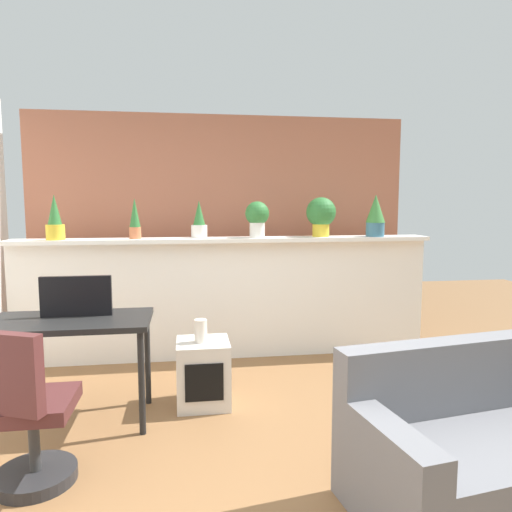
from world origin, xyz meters
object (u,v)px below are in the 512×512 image
object	(u,v)px
potted_plant_0	(55,221)
office_chair	(25,420)
potted_plant_3	(257,217)
potted_plant_4	(321,214)
couch	(496,449)
potted_plant_1	(135,219)
potted_plant_5	(375,215)
side_cube_shelf	(203,373)
potted_plant_2	(199,222)
desk	(70,331)
tv_monitor	(76,296)
vase_on_shelf	(201,331)

from	to	relation	value
potted_plant_0	office_chair	size ratio (longest dim) A/B	0.46
potted_plant_3	potted_plant_4	distance (m)	0.66
potted_plant_0	couch	distance (m)	3.87
potted_plant_1	potted_plant_5	world-z (taller)	potted_plant_5
potted_plant_5	side_cube_shelf	size ratio (longest dim) A/B	0.85
potted_plant_0	potted_plant_4	xyz separation A→B (m)	(2.55, 0.07, 0.05)
potted_plant_2	desk	size ratio (longest dim) A/B	0.33
potted_plant_4	couch	world-z (taller)	potted_plant_4
potted_plant_1	potted_plant_4	bearing A→B (deg)	1.27
potted_plant_1	side_cube_shelf	bearing A→B (deg)	-61.20
potted_plant_0	potted_plant_5	xyz separation A→B (m)	(3.10, -0.01, 0.04)
couch	potted_plant_3	bearing A→B (deg)	109.40
potted_plant_0	potted_plant_3	size ratio (longest dim) A/B	1.17
tv_monitor	side_cube_shelf	size ratio (longest dim) A/B	0.98
potted_plant_1	tv_monitor	bearing A→B (deg)	-104.50
potted_plant_4	couch	xyz separation A→B (m)	(0.22, -2.53, -1.15)
potted_plant_5	vase_on_shelf	world-z (taller)	potted_plant_5
desk	potted_plant_3	bearing A→B (deg)	39.69
potted_plant_5	side_cube_shelf	distance (m)	2.39
potted_plant_5	potted_plant_0	bearing A→B (deg)	179.88
tv_monitor	office_chair	distance (m)	1.00
desk	side_cube_shelf	bearing A→B (deg)	9.98
potted_plant_4	potted_plant_2	bearing A→B (deg)	179.76
office_chair	potted_plant_1	bearing A→B (deg)	78.94
potted_plant_1	desk	xyz separation A→B (m)	(-0.33, -1.24, -0.73)
potted_plant_2	potted_plant_5	size ratio (longest dim) A/B	0.85
side_cube_shelf	vase_on_shelf	size ratio (longest dim) A/B	2.84
vase_on_shelf	potted_plant_3	bearing A→B (deg)	61.53
potted_plant_4	vase_on_shelf	distance (m)	1.90
potted_plant_0	office_chair	xyz separation A→B (m)	(0.32, -2.00, -1.00)
potted_plant_2	tv_monitor	size ratio (longest dim) A/B	0.75
desk	couch	size ratio (longest dim) A/B	0.66
potted_plant_5	couch	world-z (taller)	potted_plant_5
potted_plant_0	potted_plant_1	bearing A→B (deg)	1.94
potted_plant_0	potted_plant_1	size ratio (longest dim) A/B	1.08
potted_plant_5	office_chair	bearing A→B (deg)	-144.41
potted_plant_4	vase_on_shelf	world-z (taller)	potted_plant_4
vase_on_shelf	potted_plant_4	bearing A→B (deg)	42.05
potted_plant_1	vase_on_shelf	distance (m)	1.48
potted_plant_3	tv_monitor	size ratio (longest dim) A/B	0.73
potted_plant_4	vase_on_shelf	bearing A→B (deg)	-137.95
potted_plant_2	potted_plant_1	bearing A→B (deg)	-175.68
potted_plant_2	desk	xyz separation A→B (m)	(-0.94, -1.29, -0.70)
potted_plant_0	potted_plant_4	distance (m)	2.55
potted_plant_3	office_chair	world-z (taller)	potted_plant_3
potted_plant_1	potted_plant_3	xyz separation A→B (m)	(1.18, 0.01, 0.02)
potted_plant_2	potted_plant_3	bearing A→B (deg)	-3.53
potted_plant_0	potted_plant_3	xyz separation A→B (m)	(1.89, 0.04, 0.03)
vase_on_shelf	potted_plant_1	bearing A→B (deg)	117.77
side_cube_shelf	desk	bearing A→B (deg)	-170.02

